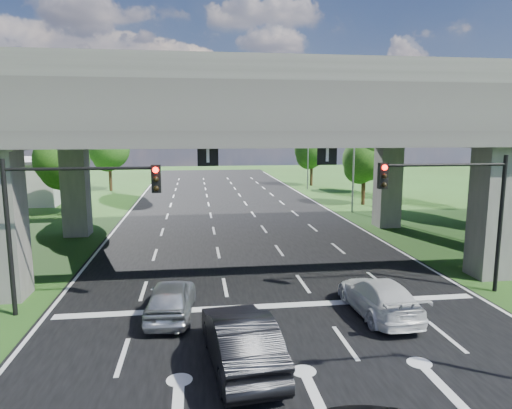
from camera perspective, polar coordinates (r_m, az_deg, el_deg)
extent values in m
plane|color=#274817|center=(15.69, 4.53, -17.31)|extent=(160.00, 160.00, 0.00)
cube|color=black|center=(24.91, -0.34, -7.11)|extent=(18.00, 120.00, 0.03)
cube|color=#353230|center=(25.92, -0.93, 11.38)|extent=(80.00, 15.00, 2.00)
cube|color=#5A5853|center=(18.89, 1.75, 16.80)|extent=(80.00, 0.50, 1.00)
cube|color=#5A5853|center=(33.21, -2.45, 13.47)|extent=(80.00, 0.50, 1.00)
cube|color=#5A5853|center=(21.55, -29.22, -1.33)|extent=(1.60, 1.60, 7.00)
cube|color=#5A5853|center=(32.89, -21.64, 2.41)|extent=(1.60, 1.60, 7.00)
cube|color=#5A5853|center=(24.45, 27.49, -0.09)|extent=(1.60, 1.60, 7.00)
cube|color=#5A5853|center=(34.86, 16.16, 3.03)|extent=(1.60, 1.60, 7.00)
cube|color=black|center=(18.75, -6.03, 6.09)|extent=(0.85, 0.06, 0.85)
cube|color=black|center=(19.55, 8.87, 6.15)|extent=(0.85, 0.06, 0.85)
cylinder|color=black|center=(22.36, 28.22, -2.22)|extent=(0.18, 0.18, 6.00)
cylinder|color=black|center=(20.54, 22.51, 4.59)|extent=(5.50, 0.12, 0.12)
cube|color=black|center=(19.17, 15.56, 3.47)|extent=(0.35, 0.28, 1.05)
sphere|color=#FF0C05|center=(19.00, 15.80, 4.47)|extent=(0.22, 0.22, 0.22)
cylinder|color=black|center=(19.45, -28.50, -3.80)|extent=(0.18, 0.18, 6.00)
cylinder|color=black|center=(18.27, -21.02, 4.20)|extent=(5.50, 0.12, 0.12)
cube|color=black|center=(17.69, -12.37, 3.15)|extent=(0.35, 0.28, 1.05)
sphere|color=#FF0C05|center=(17.50, -12.45, 4.23)|extent=(0.22, 0.22, 0.22)
cylinder|color=gray|center=(40.13, 12.14, 6.09)|extent=(0.16, 0.16, 10.00)
cylinder|color=gray|center=(39.69, 10.29, 12.91)|extent=(3.00, 0.10, 0.10)
cube|color=gray|center=(39.25, 8.14, 12.86)|extent=(0.60, 0.25, 0.18)
cylinder|color=gray|center=(55.44, 6.54, 7.01)|extent=(0.16, 0.16, 10.00)
cylinder|color=gray|center=(55.12, 5.08, 11.91)|extent=(3.00, 0.10, 0.10)
cube|color=gray|center=(54.81, 3.52, 11.84)|extent=(0.60, 0.25, 0.18)
cylinder|color=black|center=(41.55, -22.88, 1.03)|extent=(0.36, 0.36, 3.30)
sphere|color=#1C4D14|center=(41.27, -23.14, 5.16)|extent=(4.50, 4.50, 4.50)
sphere|color=#1C4D14|center=(40.82, -22.83, 7.04)|extent=(3.60, 3.60, 3.60)
sphere|color=#1C4D14|center=(41.80, -23.32, 3.95)|extent=(3.30, 3.30, 3.30)
cylinder|color=black|center=(50.03, -23.82, 1.97)|extent=(0.36, 0.36, 2.86)
sphere|color=#1C4D14|center=(49.81, -24.01, 4.94)|extent=(3.90, 3.90, 3.90)
sphere|color=#1C4D14|center=(49.35, -23.75, 6.29)|extent=(3.12, 3.12, 3.12)
sphere|color=#1C4D14|center=(50.33, -24.16, 4.07)|extent=(2.86, 2.86, 2.86)
cylinder|color=black|center=(56.84, -17.74, 3.42)|extent=(0.36, 0.36, 3.52)
sphere|color=#1C4D14|center=(56.64, -17.90, 6.64)|extent=(4.80, 4.80, 4.80)
sphere|color=#1C4D14|center=(56.24, -17.62, 8.11)|extent=(3.84, 3.84, 3.84)
sphere|color=#1C4D14|center=(57.13, -18.08, 5.68)|extent=(3.52, 3.52, 3.52)
cylinder|color=black|center=(45.03, 13.28, 1.94)|extent=(0.36, 0.36, 3.08)
sphere|color=#1C4D14|center=(44.77, 13.41, 5.49)|extent=(4.20, 4.20, 4.20)
sphere|color=#1C4D14|center=(44.58, 14.10, 7.08)|extent=(3.36, 3.36, 3.36)
sphere|color=#1C4D14|center=(45.10, 12.84, 4.47)|extent=(3.08, 3.08, 3.08)
cylinder|color=black|center=(53.53, 13.24, 2.92)|extent=(0.36, 0.36, 2.86)
sphere|color=#1C4D14|center=(53.32, 13.35, 5.70)|extent=(3.90, 3.90, 3.90)
sphere|color=#1C4D14|center=(53.14, 13.91, 6.93)|extent=(3.12, 3.12, 3.12)
sphere|color=#1C4D14|center=(53.64, 12.86, 4.90)|extent=(2.86, 2.86, 2.86)
cylinder|color=black|center=(59.88, 6.94, 3.94)|extent=(0.36, 0.36, 3.30)
sphere|color=#1C4D14|center=(59.69, 6.99, 6.81)|extent=(4.50, 4.50, 4.50)
sphere|color=#1C4D14|center=(59.47, 7.47, 8.10)|extent=(3.60, 3.60, 3.60)
sphere|color=#1C4D14|center=(60.05, 6.60, 5.97)|extent=(3.30, 3.30, 3.30)
imported|color=#B7BBBF|center=(17.87, -10.56, -11.45)|extent=(1.99, 4.31, 1.43)
imported|color=black|center=(14.12, -1.95, -16.51)|extent=(2.28, 5.23, 1.67)
imported|color=silver|center=(18.39, 15.09, -11.08)|extent=(2.09, 4.83, 1.39)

